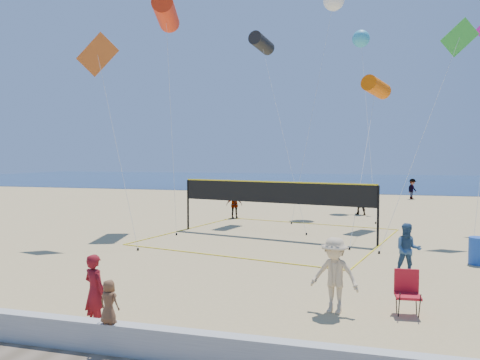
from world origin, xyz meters
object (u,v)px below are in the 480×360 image
(woman, at_px, (95,292))
(volleyball_net, at_px, (273,198))
(trash_barrel, at_px, (478,251))
(camp_chair, at_px, (407,289))

(woman, distance_m, volleyball_net, 12.72)
(woman, xyz_separation_m, trash_barrel, (9.57, 9.06, -0.35))
(camp_chair, bearing_deg, volleyball_net, 113.36)
(trash_barrel, bearing_deg, camp_chair, -114.49)
(woman, relative_size, volleyball_net, 0.14)
(woman, distance_m, trash_barrel, 13.18)
(woman, height_order, camp_chair, woman)
(woman, relative_size, camp_chair, 1.40)
(woman, height_order, volleyball_net, volleyball_net)
(woman, bearing_deg, volleyball_net, -75.49)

